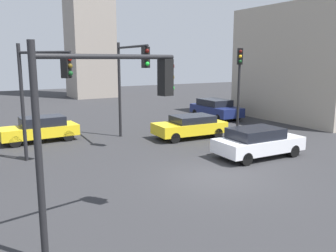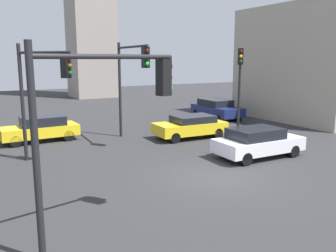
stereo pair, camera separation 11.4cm
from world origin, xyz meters
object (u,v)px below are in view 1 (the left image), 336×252
(traffic_light_0, at_px, (131,71))
(traffic_light_3, at_px, (111,102))
(traffic_light_1, at_px, (43,82))
(car_0, at_px, (40,129))
(car_1, at_px, (216,108))
(car_5, at_px, (190,126))
(car_3, at_px, (258,142))
(traffic_light_2, at_px, (239,74))

(traffic_light_0, xyz_separation_m, traffic_light_3, (-4.74, -9.37, -0.42))
(traffic_light_1, bearing_deg, traffic_light_0, 69.47)
(traffic_light_0, bearing_deg, car_0, -120.83)
(traffic_light_3, height_order, car_0, traffic_light_3)
(car_1, relative_size, car_5, 1.06)
(car_3, xyz_separation_m, car_5, (-0.41, 5.09, -0.03))
(car_0, bearing_deg, car_1, -175.76)
(car_0, bearing_deg, traffic_light_1, 80.92)
(traffic_light_3, bearing_deg, traffic_light_1, 78.76)
(traffic_light_0, distance_m, car_0, 6.06)
(car_3, relative_size, car_5, 1.00)
(traffic_light_1, relative_size, traffic_light_3, 1.06)
(car_1, bearing_deg, traffic_light_1, -65.46)
(traffic_light_0, distance_m, traffic_light_2, 7.25)
(traffic_light_0, xyz_separation_m, car_3, (3.91, -5.58, -3.18))
(traffic_light_0, xyz_separation_m, car_0, (-4.29, 2.87, -3.18))
(car_5, bearing_deg, car_1, -135.94)
(traffic_light_3, relative_size, car_3, 1.15)
(traffic_light_0, xyz_separation_m, traffic_light_1, (-4.83, -1.70, -0.32))
(car_0, height_order, car_5, car_0)
(traffic_light_0, distance_m, traffic_light_1, 5.13)
(traffic_light_0, bearing_deg, traffic_light_2, 90.38)
(car_1, bearing_deg, car_3, -26.61)
(traffic_light_2, relative_size, car_1, 1.16)
(traffic_light_0, height_order, traffic_light_3, traffic_light_0)
(traffic_light_3, bearing_deg, car_1, 32.97)
(car_1, relative_size, car_3, 1.05)
(car_0, bearing_deg, traffic_light_3, 85.58)
(car_0, xyz_separation_m, car_3, (8.19, -8.45, -0.00))
(traffic_light_2, bearing_deg, traffic_light_0, -58.74)
(traffic_light_2, relative_size, car_3, 1.22)
(traffic_light_1, relative_size, car_3, 1.22)
(traffic_light_1, relative_size, car_0, 1.25)
(traffic_light_2, bearing_deg, traffic_light_3, -19.09)
(car_0, height_order, car_3, car_0)
(traffic_light_0, relative_size, traffic_light_3, 1.11)
(traffic_light_0, xyz_separation_m, car_5, (3.49, -0.49, -3.21))
(traffic_light_0, height_order, traffic_light_1, traffic_light_0)
(traffic_light_0, distance_m, traffic_light_3, 10.51)
(car_3, bearing_deg, traffic_light_0, 126.43)
(traffic_light_3, relative_size, car_1, 1.09)
(car_1, height_order, car_5, car_1)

